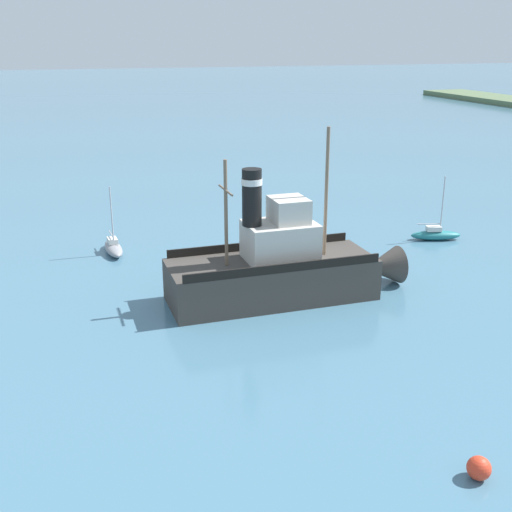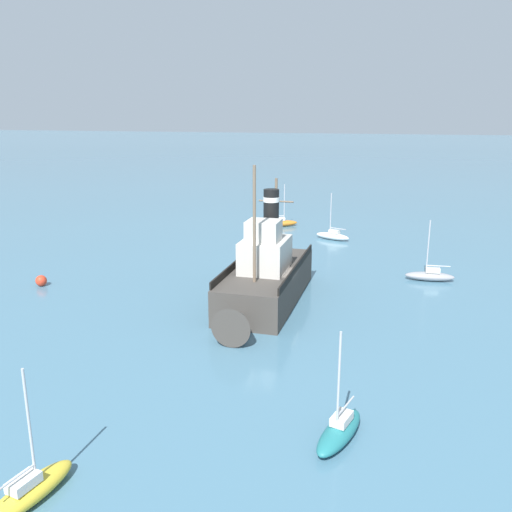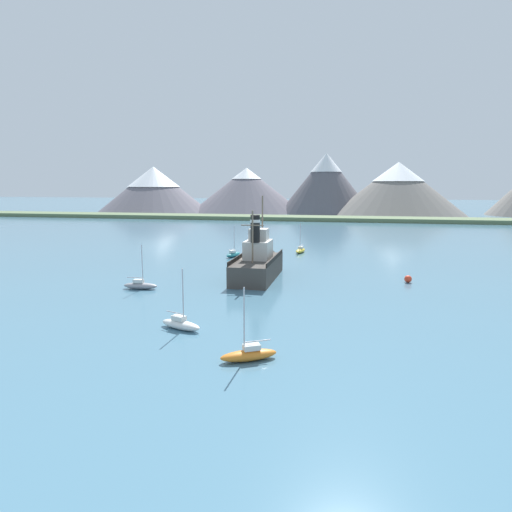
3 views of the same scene
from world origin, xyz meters
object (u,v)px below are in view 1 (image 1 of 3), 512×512
at_px(old_tugboat, 282,268).
at_px(sailboat_teal, 436,234).
at_px(sailboat_grey, 113,247).
at_px(mooring_buoy, 479,468).

relative_size(old_tugboat, sailboat_teal, 2.94).
relative_size(old_tugboat, sailboat_grey, 2.94).
height_order(sailboat_grey, sailboat_teal, same).
distance_m(old_tugboat, sailboat_grey, 14.33).
bearing_deg(sailboat_grey, mooring_buoy, 17.87).
xyz_separation_m(old_tugboat, sailboat_grey, (-11.42, -8.54, -1.40)).
xyz_separation_m(sailboat_grey, mooring_buoy, (29.04, 9.36, -0.00)).
bearing_deg(sailboat_grey, sailboat_teal, 79.56).
distance_m(old_tugboat, mooring_buoy, 17.70).
height_order(old_tugboat, mooring_buoy, old_tugboat).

